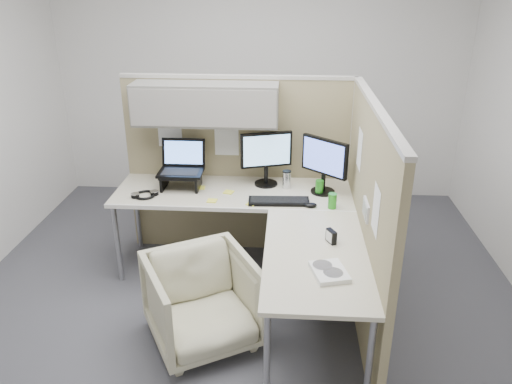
# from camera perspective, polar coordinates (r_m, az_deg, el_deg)

# --- Properties ---
(ground) EXTENTS (4.50, 4.50, 0.00)m
(ground) POSITION_cam_1_polar(r_m,az_deg,el_deg) (4.07, -1.68, -12.43)
(ground) COLOR #404046
(ground) RESTS_ON ground
(partition_back) EXTENTS (2.00, 0.36, 1.63)m
(partition_back) POSITION_cam_1_polar(r_m,az_deg,el_deg) (4.35, -3.67, 6.14)
(partition_back) COLOR #958862
(partition_back) RESTS_ON ground
(partition_right) EXTENTS (0.07, 2.03, 1.63)m
(partition_right) POSITION_cam_1_polar(r_m,az_deg,el_deg) (3.62, 12.39, -2.79)
(partition_right) COLOR #958862
(partition_right) RESTS_ON ground
(desk) EXTENTS (2.00, 1.98, 0.73)m
(desk) POSITION_cam_1_polar(r_m,az_deg,el_deg) (3.82, 0.25, -2.99)
(desk) COLOR beige
(desk) RESTS_ON ground
(office_chair) EXTENTS (0.92, 0.90, 0.71)m
(office_chair) POSITION_cam_1_polar(r_m,az_deg,el_deg) (3.52, -6.17, -11.90)
(office_chair) COLOR #BBB895
(office_chair) RESTS_ON ground
(monitor_left) EXTENTS (0.43, 0.20, 0.47)m
(monitor_left) POSITION_cam_1_polar(r_m,az_deg,el_deg) (4.22, 1.18, 4.32)
(monitor_left) COLOR black
(monitor_left) RESTS_ON desk
(monitor_right) EXTENTS (0.35, 0.32, 0.47)m
(monitor_right) POSITION_cam_1_polar(r_m,az_deg,el_deg) (4.09, 7.81, 3.49)
(monitor_right) COLOR black
(monitor_right) RESTS_ON desk
(laptop_station) EXTENTS (0.37, 0.32, 0.39)m
(laptop_station) POSITION_cam_1_polar(r_m,az_deg,el_deg) (4.27, -8.51, 2.49)
(laptop_station) COLOR black
(laptop_station) RESTS_ON desk
(keyboard) EXTENTS (0.49, 0.18, 0.02)m
(keyboard) POSITION_cam_1_polar(r_m,az_deg,el_deg) (3.97, 2.63, -1.06)
(keyboard) COLOR black
(keyboard) RESTS_ON desk
(mouse) EXTENTS (0.10, 0.07, 0.03)m
(mouse) POSITION_cam_1_polar(r_m,az_deg,el_deg) (3.91, 6.29, -1.50)
(mouse) COLOR black
(mouse) RESTS_ON desk
(travel_mug) EXTENTS (0.07, 0.07, 0.16)m
(travel_mug) POSITION_cam_1_polar(r_m,az_deg,el_deg) (4.22, 3.53, 1.45)
(travel_mug) COLOR silver
(travel_mug) RESTS_ON desk
(soda_can_green) EXTENTS (0.07, 0.07, 0.12)m
(soda_can_green) POSITION_cam_1_polar(r_m,az_deg,el_deg) (3.90, 8.72, -1.01)
(soda_can_green) COLOR #268C1E
(soda_can_green) RESTS_ON desk
(soda_can_silver) EXTENTS (0.07, 0.07, 0.12)m
(soda_can_silver) POSITION_cam_1_polar(r_m,az_deg,el_deg) (4.14, 7.25, 0.55)
(soda_can_silver) COLOR #268C1E
(soda_can_silver) RESTS_ON desk
(sticky_note_b) EXTENTS (0.10, 0.10, 0.01)m
(sticky_note_b) POSITION_cam_1_polar(r_m,az_deg,el_deg) (3.94, -0.49, -1.35)
(sticky_note_b) COLOR #F2EC3F
(sticky_note_b) RESTS_ON desk
(sticky_note_d) EXTENTS (0.09, 0.09, 0.01)m
(sticky_note_d) POSITION_cam_1_polar(r_m,az_deg,el_deg) (4.16, -3.15, -0.01)
(sticky_note_d) COLOR #F2EC3F
(sticky_note_d) RESTS_ON desk
(sticky_note_a) EXTENTS (0.08, 0.08, 0.01)m
(sticky_note_a) POSITION_cam_1_polar(r_m,az_deg,el_deg) (4.01, -5.05, -0.99)
(sticky_note_a) COLOR #F2EC3F
(sticky_note_a) RESTS_ON desk
(sticky_note_c) EXTENTS (0.08, 0.08, 0.01)m
(sticky_note_c) POSITION_cam_1_polar(r_m,az_deg,el_deg) (4.27, -6.37, 0.50)
(sticky_note_c) COLOR #F2EC3F
(sticky_note_c) RESTS_ON desk
(headphones) EXTENTS (0.23, 0.23, 0.03)m
(headphones) POSITION_cam_1_polar(r_m,az_deg,el_deg) (4.18, -12.58, -0.31)
(headphones) COLOR black
(headphones) RESTS_ON desk
(paper_stack) EXTENTS (0.25, 0.29, 0.03)m
(paper_stack) POSITION_cam_1_polar(r_m,az_deg,el_deg) (3.08, 8.37, -9.00)
(paper_stack) COLOR white
(paper_stack) RESTS_ON desk
(desk_clock) EXTENTS (0.07, 0.10, 0.09)m
(desk_clock) POSITION_cam_1_polar(r_m,az_deg,el_deg) (3.41, 8.58, -5.04)
(desk_clock) COLOR black
(desk_clock) RESTS_ON desk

